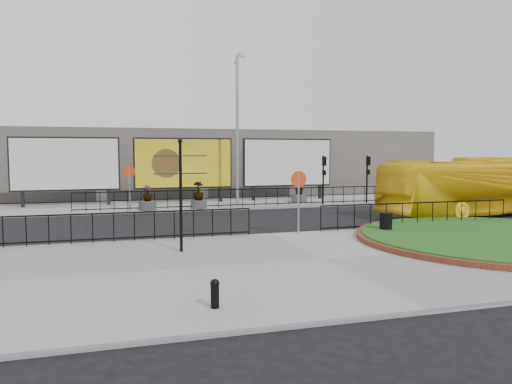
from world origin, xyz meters
name	(u,v)px	position (x,y,z in m)	size (l,w,h in m)	color
ground	(271,236)	(0.00, 0.00, 0.00)	(90.00, 90.00, 0.00)	black
pavement_near	(324,261)	(0.00, -5.00, 0.06)	(30.00, 10.00, 0.12)	gray
pavement_far	(210,204)	(0.00, 12.00, 0.06)	(44.00, 6.00, 0.12)	gray
brick_edge	(502,238)	(7.50, -4.00, 0.21)	(10.40, 10.40, 0.18)	brown
grass_lawn	(502,238)	(7.50, -4.00, 0.23)	(10.00, 10.00, 0.22)	#1F4311
railing_near_left	(114,227)	(-6.00, -0.30, 0.67)	(10.00, 0.10, 1.10)	black
railing_near_right	(418,214)	(6.50, -0.30, 0.67)	(9.00, 0.10, 1.10)	black
railing_far	(237,198)	(1.00, 9.30, 0.67)	(18.00, 0.10, 1.10)	black
speed_sign_far	(129,178)	(-5.00, 9.40, 1.92)	(0.64, 0.07, 2.47)	gray
speed_sign_near	(299,188)	(1.00, -0.40, 1.92)	(0.64, 0.07, 2.47)	gray
billboard_left	(66,164)	(-8.50, 12.97, 2.60)	(6.20, 0.31, 4.10)	black
billboard_mid	(184,163)	(-1.50, 12.97, 2.60)	(6.20, 0.31, 4.10)	black
billboard_right	(288,163)	(5.50, 12.97, 2.60)	(6.20, 0.31, 4.10)	black
lamp_post	(237,127)	(1.51, 11.00, 4.83)	(0.74, 0.18, 9.23)	gray
signal_pole_a	(324,172)	(6.50, 9.34, 2.10)	(0.22, 0.26, 3.00)	black
signal_pole_b	(368,172)	(9.50, 9.34, 2.10)	(0.22, 0.26, 3.00)	black
building_backdrop	(185,162)	(0.00, 22.00, 2.50)	(40.00, 10.00, 5.00)	#655F58
fingerpost_sign	(181,184)	(-3.94, -2.61, 2.32)	(1.71, 0.33, 3.64)	black
bollard	(215,292)	(-4.12, -8.66, 0.45)	(0.20, 0.20, 0.61)	black
litter_bin	(386,223)	(4.19, -1.58, 0.55)	(0.52, 0.52, 0.86)	black
bus	(474,187)	(12.08, 2.92, 1.52)	(2.55, 10.92, 3.04)	yellow
planter_a	(148,202)	(-4.05, 9.40, 0.59)	(0.96, 0.96, 1.39)	#4C4C4F
planter_b	(199,197)	(-1.20, 9.40, 0.75)	(0.91, 0.91, 1.56)	#4C4C4F
planter_c	(299,194)	(5.57, 11.00, 0.62)	(0.98, 0.98, 1.44)	#4C4C4F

